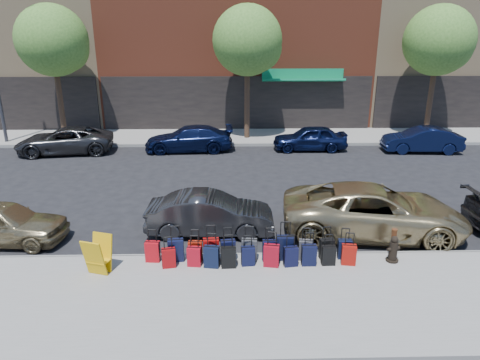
{
  "coord_description": "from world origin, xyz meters",
  "views": [
    {
      "loc": [
        -0.48,
        -14.86,
        5.81
      ],
      "look_at": [
        -0.16,
        -1.5,
        1.26
      ],
      "focal_mm": 32.0,
      "sensor_mm": 36.0,
      "label": 1
    }
  ],
  "objects_px": {
    "suitcase_front_5": "(249,250)",
    "bollard": "(393,243)",
    "fire_hydrant": "(393,250)",
    "car_near_1": "(210,214)",
    "tree_center": "(250,43)",
    "tree_right": "(441,42)",
    "tree_left": "(55,43)",
    "car_near_2": "(374,211)",
    "car_far_1": "(189,139)",
    "car_far_3": "(422,140)",
    "car_near_0": "(2,223)",
    "car_far_2": "(310,138)",
    "car_far_0": "(65,141)",
    "display_rack": "(98,256)"
  },
  "relations": [
    {
      "from": "tree_center",
      "to": "suitcase_front_5",
      "type": "height_order",
      "value": "tree_center"
    },
    {
      "from": "car_near_1",
      "to": "suitcase_front_5",
      "type": "bearing_deg",
      "value": -149.21
    },
    {
      "from": "tree_right",
      "to": "bollard",
      "type": "xyz_separation_m",
      "value": [
        -7.33,
        -14.3,
        -4.83
      ]
    },
    {
      "from": "display_rack",
      "to": "car_far_3",
      "type": "bearing_deg",
      "value": 59.64
    },
    {
      "from": "car_far_0",
      "to": "bollard",
      "type": "bearing_deg",
      "value": 40.07
    },
    {
      "from": "suitcase_front_5",
      "to": "bollard",
      "type": "xyz_separation_m",
      "value": [
        3.81,
        0.03,
        0.13
      ]
    },
    {
      "from": "suitcase_front_5",
      "to": "car_near_0",
      "type": "bearing_deg",
      "value": 172.52
    },
    {
      "from": "fire_hydrant",
      "to": "car_far_2",
      "type": "relative_size",
      "value": 0.19
    },
    {
      "from": "car_far_3",
      "to": "car_near_0",
      "type": "bearing_deg",
      "value": -55.51
    },
    {
      "from": "fire_hydrant",
      "to": "car_far_1",
      "type": "distance_m",
      "value": 13.62
    },
    {
      "from": "car_near_1",
      "to": "car_far_1",
      "type": "height_order",
      "value": "car_far_1"
    },
    {
      "from": "display_rack",
      "to": "car_far_0",
      "type": "distance_m",
      "value": 13.2
    },
    {
      "from": "car_near_0",
      "to": "car_near_1",
      "type": "height_order",
      "value": "car_near_1"
    },
    {
      "from": "tree_right",
      "to": "car_far_2",
      "type": "bearing_deg",
      "value": -161.86
    },
    {
      "from": "tree_right",
      "to": "car_far_3",
      "type": "bearing_deg",
      "value": -119.6
    },
    {
      "from": "tree_center",
      "to": "tree_right",
      "type": "bearing_deg",
      "value": 0.0
    },
    {
      "from": "bollard",
      "to": "car_far_0",
      "type": "relative_size",
      "value": 0.17
    },
    {
      "from": "suitcase_front_5",
      "to": "bollard",
      "type": "distance_m",
      "value": 3.81
    },
    {
      "from": "fire_hydrant",
      "to": "car_far_3",
      "type": "distance_m",
      "value": 12.84
    },
    {
      "from": "tree_center",
      "to": "suitcase_front_5",
      "type": "relative_size",
      "value": 7.56
    },
    {
      "from": "tree_right",
      "to": "car_far_2",
      "type": "height_order",
      "value": "tree_right"
    },
    {
      "from": "car_near_1",
      "to": "car_far_1",
      "type": "bearing_deg",
      "value": 10.42
    },
    {
      "from": "bollard",
      "to": "car_near_1",
      "type": "bearing_deg",
      "value": 158.4
    },
    {
      "from": "fire_hydrant",
      "to": "bollard",
      "type": "distance_m",
      "value": 0.21
    },
    {
      "from": "tree_center",
      "to": "car_far_3",
      "type": "xyz_separation_m",
      "value": [
        8.82,
        -2.96,
        -4.76
      ]
    },
    {
      "from": "fire_hydrant",
      "to": "car_near_1",
      "type": "relative_size",
      "value": 0.19
    },
    {
      "from": "car_near_2",
      "to": "tree_center",
      "type": "bearing_deg",
      "value": 21.3
    },
    {
      "from": "display_rack",
      "to": "car_far_2",
      "type": "xyz_separation_m",
      "value": [
        7.5,
        12.44,
        0.03
      ]
    },
    {
      "from": "tree_center",
      "to": "car_far_1",
      "type": "height_order",
      "value": "tree_center"
    },
    {
      "from": "fire_hydrant",
      "to": "car_far_1",
      "type": "height_order",
      "value": "car_far_1"
    },
    {
      "from": "fire_hydrant",
      "to": "car_near_2",
      "type": "distance_m",
      "value": 1.98
    },
    {
      "from": "tree_center",
      "to": "car_near_1",
      "type": "relative_size",
      "value": 1.89
    },
    {
      "from": "car_far_1",
      "to": "car_near_1",
      "type": "bearing_deg",
      "value": 6.45
    },
    {
      "from": "suitcase_front_5",
      "to": "car_far_0",
      "type": "distance_m",
      "value": 14.67
    },
    {
      "from": "tree_right",
      "to": "suitcase_front_5",
      "type": "xyz_separation_m",
      "value": [
        -11.14,
        -14.33,
        -4.96
      ]
    },
    {
      "from": "fire_hydrant",
      "to": "car_far_0",
      "type": "xyz_separation_m",
      "value": [
        -12.75,
        11.73,
        0.18
      ]
    },
    {
      "from": "bollard",
      "to": "car_far_1",
      "type": "height_order",
      "value": "car_far_1"
    },
    {
      "from": "bollard",
      "to": "car_near_2",
      "type": "distance_m",
      "value": 1.79
    },
    {
      "from": "tree_left",
      "to": "car_near_2",
      "type": "relative_size",
      "value": 1.33
    },
    {
      "from": "display_rack",
      "to": "car_far_3",
      "type": "relative_size",
      "value": 0.24
    },
    {
      "from": "suitcase_front_5",
      "to": "tree_right",
      "type": "bearing_deg",
      "value": 56.46
    },
    {
      "from": "tree_left",
      "to": "bollard",
      "type": "xyz_separation_m",
      "value": [
        13.67,
        -14.3,
        -4.83
      ]
    },
    {
      "from": "tree_center",
      "to": "car_far_1",
      "type": "distance_m",
      "value": 6.27
    },
    {
      "from": "car_near_2",
      "to": "fire_hydrant",
      "type": "bearing_deg",
      "value": -175.67
    },
    {
      "from": "fire_hydrant",
      "to": "car_near_0",
      "type": "distance_m",
      "value": 11.04
    },
    {
      "from": "car_near_1",
      "to": "car_far_1",
      "type": "xyz_separation_m",
      "value": [
        -1.53,
        9.9,
        0.03
      ]
    },
    {
      "from": "bollard",
      "to": "tree_left",
      "type": "bearing_deg",
      "value": 133.71
    },
    {
      "from": "tree_right",
      "to": "bollard",
      "type": "bearing_deg",
      "value": -117.14
    },
    {
      "from": "car_near_1",
      "to": "car_far_2",
      "type": "relative_size",
      "value": 1.0
    },
    {
      "from": "bollard",
      "to": "car_far_0",
      "type": "distance_m",
      "value": 17.24
    }
  ]
}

